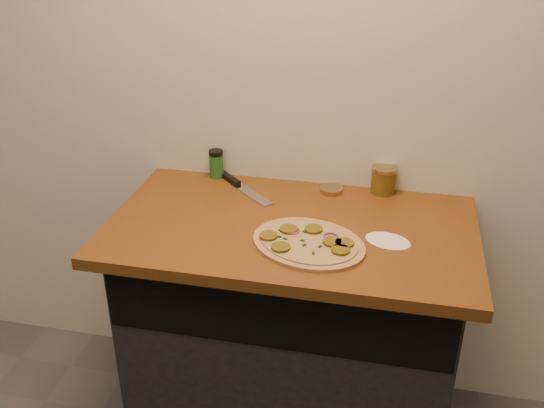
% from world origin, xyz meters
% --- Properties ---
extents(cabinet, '(1.10, 0.60, 0.86)m').
position_xyz_m(cabinet, '(0.00, 1.45, 0.43)').
color(cabinet, black).
rests_on(cabinet, ground).
extents(countertop, '(1.20, 0.70, 0.04)m').
position_xyz_m(countertop, '(0.00, 1.42, 0.88)').
color(countertop, brown).
rests_on(countertop, cabinet).
extents(pizza, '(0.46, 0.46, 0.02)m').
position_xyz_m(pizza, '(0.08, 1.30, 0.91)').
color(pizza, tan).
rests_on(pizza, countertop).
extents(chefs_knife, '(0.26, 0.24, 0.02)m').
position_xyz_m(chefs_knife, '(-0.24, 1.65, 0.91)').
color(chefs_knife, '#B7BAC1').
rests_on(chefs_knife, countertop).
extents(mason_jar_lid, '(0.09, 0.09, 0.02)m').
position_xyz_m(mason_jar_lid, '(0.10, 1.68, 0.91)').
color(mason_jar_lid, '#9D8D5B').
rests_on(mason_jar_lid, countertop).
extents(salsa_jar, '(0.09, 0.09, 0.10)m').
position_xyz_m(salsa_jar, '(0.28, 1.72, 0.95)').
color(salsa_jar, maroon).
rests_on(salsa_jar, countertop).
extents(spice_shaker, '(0.05, 0.05, 0.11)m').
position_xyz_m(spice_shaker, '(-0.35, 1.72, 0.95)').
color(spice_shaker, '#215E1D').
rests_on(spice_shaker, countertop).
extents(flour_spill, '(0.18, 0.18, 0.00)m').
position_xyz_m(flour_spill, '(0.31, 1.37, 0.90)').
color(flour_spill, silver).
rests_on(flour_spill, countertop).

